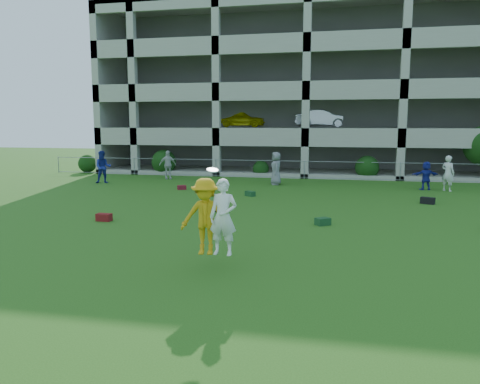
% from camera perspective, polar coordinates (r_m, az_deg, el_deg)
% --- Properties ---
extents(ground, '(100.00, 100.00, 0.00)m').
position_cam_1_polar(ground, '(12.49, 1.08, -8.48)').
color(ground, '#235114').
rests_on(ground, ground).
extents(bystander_a, '(1.18, 1.08, 1.97)m').
position_cam_1_polar(bystander_a, '(29.59, -16.36, 2.94)').
color(bystander_a, navy).
rests_on(bystander_a, ground).
extents(bystander_b, '(1.17, 0.95, 1.86)m').
position_cam_1_polar(bystander_b, '(30.85, -8.81, 3.29)').
color(bystander_b, silver).
rests_on(bystander_b, ground).
extents(bystander_c, '(0.87, 1.09, 1.94)m').
position_cam_1_polar(bystander_c, '(27.72, 4.41, 2.88)').
color(bystander_c, slate).
rests_on(bystander_c, ground).
extents(bystander_d, '(1.52, 0.84, 1.56)m').
position_cam_1_polar(bystander_d, '(27.48, 21.72, 1.86)').
color(bystander_d, '#212A9B').
rests_on(bystander_d, ground).
extents(bystander_e, '(0.83, 0.81, 1.92)m').
position_cam_1_polar(bystander_e, '(27.43, 24.01, 2.10)').
color(bystander_e, silver).
rests_on(bystander_e, ground).
extents(bag_red_a, '(0.57, 0.33, 0.28)m').
position_cam_1_polar(bag_red_a, '(18.20, -16.24, -2.98)').
color(bag_red_a, '#5E1012').
rests_on(bag_red_a, ground).
extents(bag_black_b, '(0.42, 0.28, 0.22)m').
position_cam_1_polar(bag_black_b, '(19.36, -3.34, -2.07)').
color(bag_black_b, black).
rests_on(bag_black_b, ground).
extents(bag_green_c, '(0.61, 0.58, 0.26)m').
position_cam_1_polar(bag_green_c, '(17.06, 10.05, -3.55)').
color(bag_green_c, '#14381D').
rests_on(bag_green_c, ground).
extents(bag_black_e, '(0.67, 0.53, 0.30)m').
position_cam_1_polar(bag_black_e, '(22.80, 21.90, -0.98)').
color(bag_black_e, black).
rests_on(bag_black_e, ground).
extents(bag_red_f, '(0.53, 0.48, 0.24)m').
position_cam_1_polar(bag_red_f, '(25.89, -7.12, 0.55)').
color(bag_red_f, '#57100F').
rests_on(bag_red_f, ground).
extents(bag_green_g, '(0.58, 0.54, 0.25)m').
position_cam_1_polar(bag_green_g, '(23.40, 1.24, -0.20)').
color(bag_green_g, '#143916').
rests_on(bag_green_g, ground).
extents(frisbee_contest, '(1.52, 0.91, 2.23)m').
position_cam_1_polar(frisbee_contest, '(11.63, -3.70, -3.00)').
color(frisbee_contest, gold).
rests_on(frisbee_contest, ground).
extents(parking_garage, '(30.00, 14.00, 12.00)m').
position_cam_1_polar(parking_garage, '(39.57, 8.98, 11.76)').
color(parking_garage, '#9E998C').
rests_on(parking_garage, ground).
extents(fence, '(36.06, 0.06, 1.20)m').
position_cam_1_polar(fence, '(30.96, 7.85, 2.74)').
color(fence, gray).
rests_on(fence, ground).
extents(shrub_row, '(34.38, 2.52, 3.50)m').
position_cam_1_polar(shrub_row, '(31.59, 16.34, 4.22)').
color(shrub_row, '#163D11').
rests_on(shrub_row, ground).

